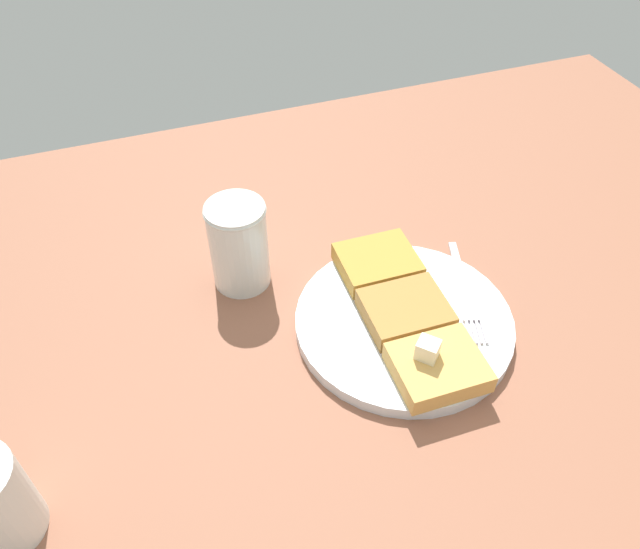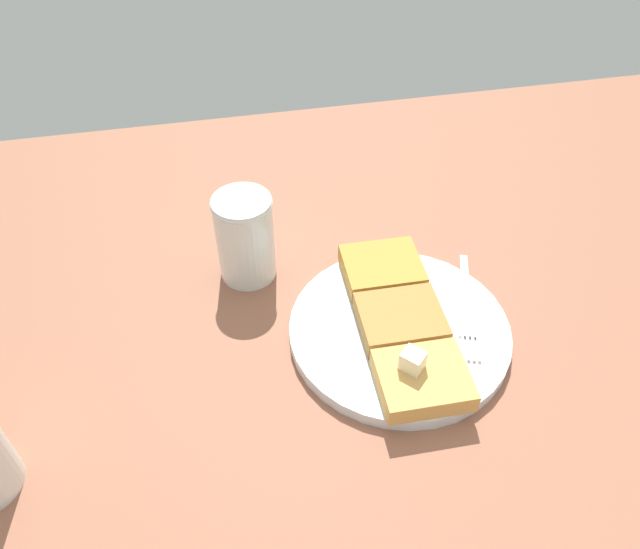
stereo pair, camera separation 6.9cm
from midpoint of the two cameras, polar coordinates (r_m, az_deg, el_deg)
name	(u,v)px [view 2 (the right image)]	position (r cm, az deg, el deg)	size (l,w,h in cm)	color
table_surface	(463,386)	(68.79, 15.79, -9.91)	(114.20, 114.20, 2.00)	#905941
plate	(399,330)	(69.50, 10.11, -5.19)	(24.11, 24.11, 1.52)	silver
toast_slice_left	(423,380)	(63.66, 12.51, -9.57)	(7.60, 8.90, 2.26)	tan
toast_slice_middle	(401,320)	(68.18, 10.29, -4.23)	(7.60, 8.90, 2.26)	#A67335
toast_slice_right	(382,269)	(73.31, 8.39, 0.40)	(7.60, 8.90, 2.26)	#B98533
butter_pat_primary	(413,360)	(62.12, 11.67, -7.86)	(2.13, 1.92, 2.13)	#F9F0CB
fork	(468,311)	(71.95, 16.06, -3.41)	(15.68, 6.22, 0.36)	silver
syrup_jar	(246,242)	(72.76, -4.13, 2.90)	(6.99, 6.99, 11.02)	#3B120C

